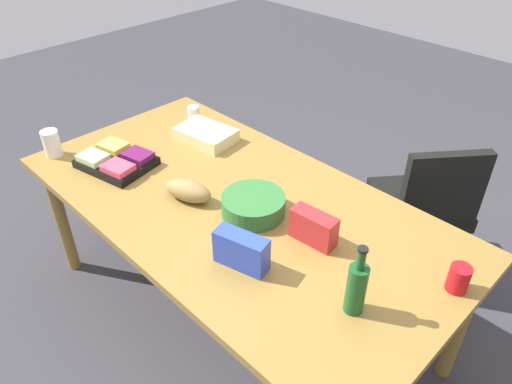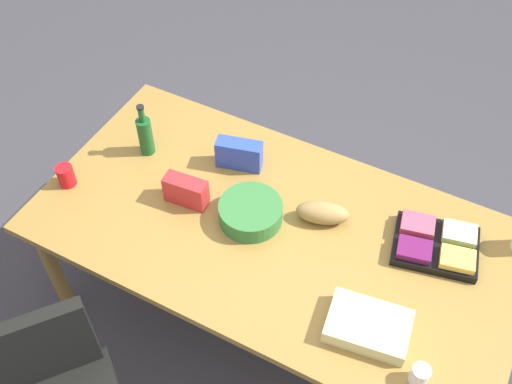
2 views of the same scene
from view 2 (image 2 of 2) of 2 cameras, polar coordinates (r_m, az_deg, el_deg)
ground_plane at (r=3.42m, az=1.49°, el=-11.41°), size 10.00×10.00×0.00m
conference_table at (r=2.82m, az=1.78°, el=-4.29°), size 2.18×1.13×0.79m
sheet_cake at (r=2.49m, az=10.36°, el=-12.12°), size 0.35×0.26×0.07m
chip_bag_red at (r=2.82m, az=-6.51°, el=0.09°), size 0.21×0.10×0.14m
paper_cup at (r=2.43m, az=14.94°, el=-16.08°), size 0.08×0.08×0.09m
fruit_platter at (r=2.78m, az=16.35°, el=-4.69°), size 0.41×0.35×0.07m
red_solo_cup at (r=3.02m, az=-17.21°, el=1.47°), size 0.09×0.09×0.11m
bread_loaf at (r=2.77m, az=6.19°, el=-1.93°), size 0.26×0.18×0.10m
wine_bottle at (r=3.04m, az=-10.23°, el=5.26°), size 0.09×0.09×0.30m
chip_bag_blue at (r=2.96m, az=-1.58°, el=3.52°), size 0.23×0.13×0.15m
salad_bowl at (r=2.76m, az=-0.50°, el=-1.88°), size 0.36×0.36×0.09m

